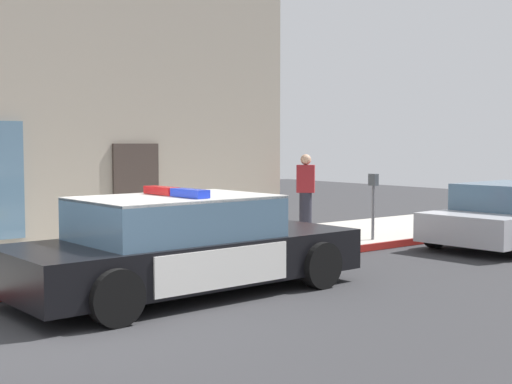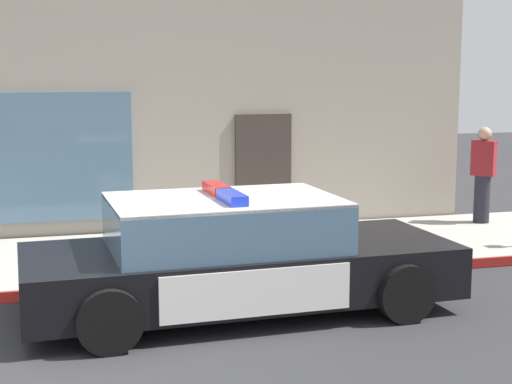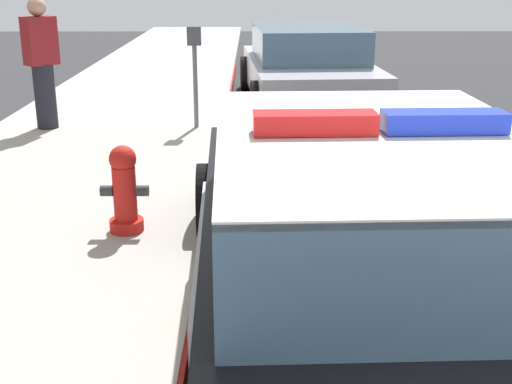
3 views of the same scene
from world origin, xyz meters
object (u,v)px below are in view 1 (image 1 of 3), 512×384
pedestrian_on_sidewalk (306,192)px  parking_meter (373,194)px  police_cruiser (184,246)px  fire_hydrant (208,236)px

pedestrian_on_sidewalk → parking_meter: size_ratio=1.28×
police_cruiser → parking_meter: size_ratio=3.81×
police_cruiser → fire_hydrant: size_ratio=7.03×
fire_hydrant → pedestrian_on_sidewalk: (3.81, 1.74, 0.51)m
police_cruiser → pedestrian_on_sidewalk: 6.40m
police_cruiser → fire_hydrant: police_cruiser is taller
pedestrian_on_sidewalk → parking_meter: bearing=46.2°
police_cruiser → parking_meter: 5.60m
police_cruiser → parking_meter: bearing=12.9°
fire_hydrant → pedestrian_on_sidewalk: 4.22m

